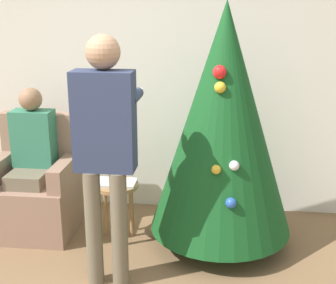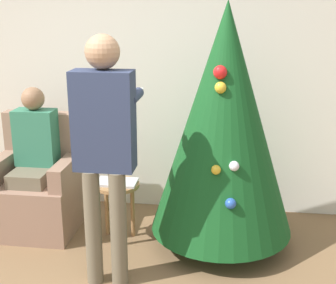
# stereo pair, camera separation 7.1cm
# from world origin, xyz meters

# --- Properties ---
(wall_back) EXTENTS (8.00, 0.06, 2.70)m
(wall_back) POSITION_xyz_m (0.00, 2.23, 1.35)
(wall_back) COLOR silver
(wall_back) RESTS_ON ground_plane
(christmas_tree) EXTENTS (1.17, 1.17, 2.02)m
(christmas_tree) POSITION_xyz_m (0.95, 1.48, 1.09)
(christmas_tree) COLOR brown
(christmas_tree) RESTS_ON ground_plane
(armchair) EXTENTS (0.72, 0.68, 1.04)m
(armchair) POSITION_xyz_m (-0.71, 1.58, 0.36)
(armchair) COLOR #93705B
(armchair) RESTS_ON ground_plane
(person_seated) EXTENTS (0.36, 0.46, 1.30)m
(person_seated) POSITION_xyz_m (-0.71, 1.55, 0.72)
(person_seated) COLOR #6B604C
(person_seated) RESTS_ON ground_plane
(person_standing) EXTENTS (0.44, 0.57, 1.80)m
(person_standing) POSITION_xyz_m (0.14, 0.84, 1.09)
(person_standing) COLOR #6B604C
(person_standing) RESTS_ON ground_plane
(side_stool) EXTENTS (0.38, 0.38, 0.52)m
(side_stool) POSITION_xyz_m (0.06, 1.45, 0.43)
(side_stool) COLOR #A37547
(side_stool) RESTS_ON ground_plane
(laptop) EXTENTS (0.34, 0.22, 0.02)m
(laptop) POSITION_xyz_m (0.06, 1.45, 0.53)
(laptop) COLOR silver
(laptop) RESTS_ON side_stool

